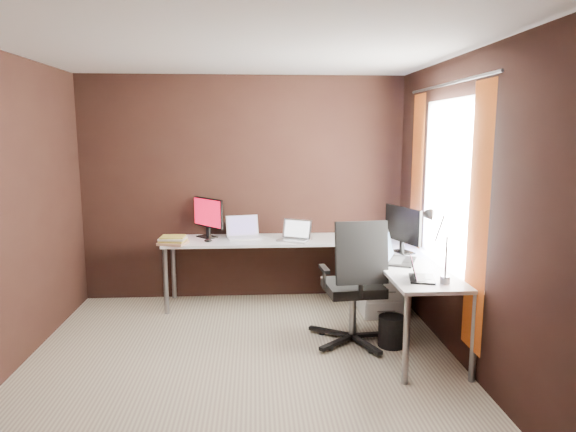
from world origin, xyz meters
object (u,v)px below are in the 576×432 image
object	(u,v)px
laptop_black_big	(395,256)
office_chair	(354,307)
monitor_left	(208,215)
laptop_white	(243,233)
laptop_black_small	(419,274)
desk_lamp	(436,237)
wastebasket	(392,331)
drawer_pedestal	(380,284)
monitor_right	(403,227)
laptop_silver	(295,236)
book_stack	(173,240)

from	to	relation	value
laptop_black_big	office_chair	size ratio (longest dim) A/B	0.40
monitor_left	laptop_white	bearing A→B (deg)	41.75
laptop_black_small	office_chair	bearing A→B (deg)	51.90
desk_lamp	office_chair	world-z (taller)	desk_lamp
monitor_left	laptop_black_big	xyz separation A→B (m)	(1.77, -1.20, -0.19)
wastebasket	drawer_pedestal	bearing A→B (deg)	82.89
monitor_right	laptop_white	distance (m)	1.76
desk_lamp	office_chair	xyz separation A→B (m)	(-0.51, 0.57, -0.75)
laptop_black_big	wastebasket	world-z (taller)	laptop_black_big
laptop_black_small	laptop_silver	bearing A→B (deg)	42.53
monitor_left	office_chair	bearing A→B (deg)	6.94
book_stack	office_chair	xyz separation A→B (m)	(1.73, -0.92, -0.44)
laptop_white	office_chair	distance (m)	1.63
laptop_black_big	drawer_pedestal	bearing A→B (deg)	19.20
monitor_right	wastebasket	xyz separation A→B (m)	(-0.21, -0.49, -0.85)
laptop_white	wastebasket	bearing A→B (deg)	-56.84
drawer_pedestal	wastebasket	xyz separation A→B (m)	(-0.11, -0.87, -0.16)
drawer_pedestal	desk_lamp	size ratio (longest dim) A/B	1.06
desk_lamp	monitor_left	bearing A→B (deg)	146.58
laptop_black_big	wastebasket	distance (m)	0.67
laptop_silver	book_stack	size ratio (longest dim) A/B	1.23
drawer_pedestal	wastebasket	bearing A→B (deg)	-97.11
office_chair	laptop_silver	bearing A→B (deg)	108.64
laptop_black_small	desk_lamp	world-z (taller)	desk_lamp
laptop_black_small	office_chair	distance (m)	0.79
monitor_left	book_stack	world-z (taller)	monitor_left
monitor_right	office_chair	xyz separation A→B (m)	(-0.53, -0.38, -0.65)
monitor_left	drawer_pedestal	bearing A→B (deg)	34.00
book_stack	wastebasket	xyz separation A→B (m)	(2.05, -1.02, -0.63)
drawer_pedestal	laptop_white	xyz separation A→B (m)	(-1.44, 0.44, 0.48)
office_chair	wastebasket	bearing A→B (deg)	-22.96
monitor_left	laptop_silver	xyz separation A→B (m)	(0.95, -0.22, -0.20)
drawer_pedestal	laptop_black_small	xyz separation A→B (m)	(-0.02, -1.28, 0.47)
drawer_pedestal	book_stack	world-z (taller)	book_stack
desk_lamp	laptop_white	bearing A→B (deg)	140.84
drawer_pedestal	monitor_right	xyz separation A→B (m)	(0.10, -0.38, 0.68)
laptop_white	laptop_silver	size ratio (longest dim) A/B	1.02
drawer_pedestal	office_chair	bearing A→B (deg)	-119.27
laptop_white	office_chair	bearing A→B (deg)	-62.37
drawer_pedestal	laptop_black_big	xyz separation A→B (m)	(-0.06, -0.71, 0.48)
laptop_black_big	office_chair	distance (m)	0.59
laptop_black_small	laptop_black_big	bearing A→B (deg)	17.14
monitor_left	desk_lamp	bearing A→B (deg)	5.23
monitor_right	laptop_white	size ratio (longest dim) A/B	1.30
book_stack	wastebasket	distance (m)	2.38
laptop_silver	desk_lamp	world-z (taller)	desk_lamp
laptop_silver	wastebasket	xyz separation A→B (m)	(0.77, -1.13, -0.64)
laptop_white	drawer_pedestal	bearing A→B (deg)	-29.14
laptop_white	laptop_silver	distance (m)	0.58
book_stack	laptop_silver	bearing A→B (deg)	4.99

